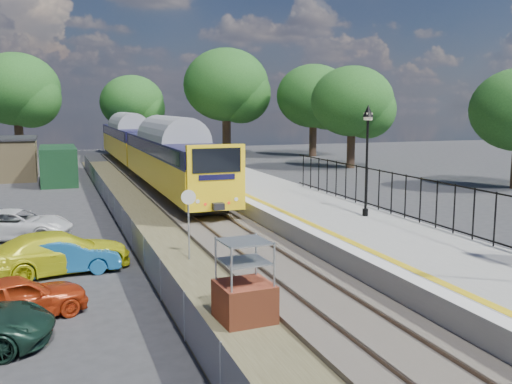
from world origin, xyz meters
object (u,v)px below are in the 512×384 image
car_yellow (59,252)px  car_white (16,225)px  victorian_lamp_north (368,134)px  car_blue (65,256)px  brick_plinth (244,283)px  car_red (15,299)px  train (145,146)px  speed_sign (189,214)px

car_yellow → car_white: bearing=2.3°
victorian_lamp_north → car_blue: 12.61m
victorian_lamp_north → car_blue: bearing=-173.9°
brick_plinth → car_white: brick_plinth is taller
victorian_lamp_north → car_yellow: size_ratio=0.99×
victorian_lamp_north → car_red: bearing=-158.1°
victorian_lamp_north → car_white: 14.90m
car_red → car_blue: (1.30, 4.06, -0.03)m
car_blue → car_yellow: size_ratio=0.76×
car_red → car_white: car_white is taller
brick_plinth → car_white: 13.20m
car_red → car_blue: bearing=-39.0°
victorian_lamp_north → car_white: bearing=162.0°
victorian_lamp_north → train: size_ratio=0.11×
victorian_lamp_north → brick_plinth: size_ratio=2.14×
train → car_blue: bearing=-104.6°
speed_sign → car_white: bearing=148.2°
victorian_lamp_north → car_yellow: victorian_lamp_north is taller
victorian_lamp_north → speed_sign: bearing=-171.2°
train → speed_sign: size_ratio=15.98×
car_blue → car_white: 6.00m
victorian_lamp_north → train: bearing=102.2°
speed_sign → car_blue: size_ratio=0.72×
train → brick_plinth: train is taller
brick_plinth → car_yellow: brick_plinth is taller
car_red → car_blue: car_red is taller
car_blue → car_yellow: bearing=34.1°
speed_sign → car_yellow: size_ratio=0.55×
car_yellow → car_red: bearing=151.2°
speed_sign → car_blue: (-4.18, -0.07, -1.13)m
train → victorian_lamp_north: bearing=-77.8°
car_yellow → car_white: car_yellow is taller
speed_sign → victorian_lamp_north: bearing=20.8°
train → brick_plinth: size_ratio=19.01×
victorian_lamp_north → brick_plinth: 11.19m
train → speed_sign: (-2.50, -25.65, -0.63)m
brick_plinth → car_blue: (-4.18, 6.04, -0.45)m
car_white → car_red: bearing=-163.0°
victorian_lamp_north → train: victorian_lamp_north is taller
car_red → car_yellow: bearing=-36.2°
speed_sign → car_white: speed_sign is taller
car_red → car_yellow: (1.15, 4.29, 0.06)m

